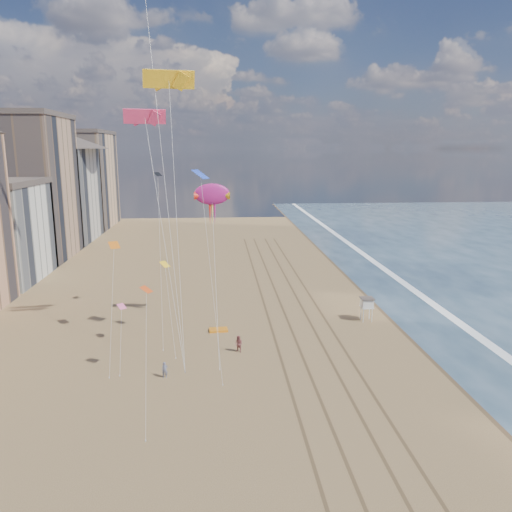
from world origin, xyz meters
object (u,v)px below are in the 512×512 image
at_px(lifeguard_stand, 367,303).
at_px(kite_flyer_a, 165,370).
at_px(kite_flyer_b, 239,344).
at_px(show_kite, 212,195).
at_px(grounded_kite, 218,330).

xyz_separation_m(lifeguard_stand, kite_flyer_a, (-24.54, -14.74, -1.58)).
height_order(lifeguard_stand, kite_flyer_a, lifeguard_stand).
relative_size(lifeguard_stand, kite_flyer_b, 1.62).
height_order(lifeguard_stand, show_kite, show_kite).
distance_m(lifeguard_stand, kite_flyer_b, 19.35).
height_order(kite_flyer_a, kite_flyer_b, kite_flyer_b).
bearing_deg(show_kite, lifeguard_stand, -1.80).
distance_m(kite_flyer_a, kite_flyer_b, 9.42).
bearing_deg(kite_flyer_a, kite_flyer_b, 32.09).
bearing_deg(kite_flyer_a, lifeguard_stand, 25.95).
bearing_deg(kite_flyer_b, show_kite, 141.97).
distance_m(grounded_kite, kite_flyer_b, 7.20).
distance_m(show_kite, kite_flyer_a, 22.48).
bearing_deg(kite_flyer_b, lifeguard_stand, 64.14).
relative_size(show_kite, kite_flyer_a, 12.98).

